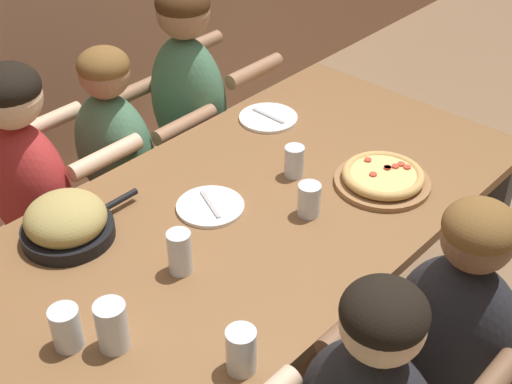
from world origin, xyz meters
The scene contains 15 objects.
ground_plane centered at (0.00, 0.00, 0.00)m, with size 18.00×18.00×0.00m, color #896B4C.
dining_table centered at (0.00, 0.00, 0.70)m, with size 1.86×0.98×0.79m.
pizza_board_main centered at (0.36, -0.23, 0.82)m, with size 0.31×0.31×0.05m.
skillet_bowl centered at (-0.49, 0.30, 0.85)m, with size 0.39×0.27×0.14m.
empty_plate_a centered at (0.43, 0.33, 0.80)m, with size 0.22×0.22×0.02m.
empty_plate_b centered at (-0.11, 0.09, 0.80)m, with size 0.21×0.21×0.02m.
drinking_glass_a centered at (0.08, -0.15, 0.84)m, with size 0.07×0.07×0.11m.
drinking_glass_b centered at (-0.50, -0.41, 0.84)m, with size 0.07×0.07×0.12m.
drinking_glass_c centered at (-0.36, -0.05, 0.86)m, with size 0.07×0.07×0.13m.
drinking_glass_d centered at (-0.66, -0.13, 0.85)m, with size 0.08×0.08×0.13m.
drinking_glass_e centered at (0.21, 0.02, 0.84)m, with size 0.06×0.06×0.11m.
drinking_glass_f centered at (-0.73, -0.05, 0.85)m, with size 0.07×0.07×0.12m.
diner_far_midright centered at (0.38, 0.71, 0.57)m, with size 0.51×0.40×1.23m.
diner_far_midleft centered at (-0.37, 0.71, 0.55)m, with size 0.51×0.40×1.17m.
diner_far_center centered at (0.00, 0.71, 0.50)m, with size 0.51×0.40×1.10m.
Camera 1 is at (-1.31, -1.20, 2.12)m, focal length 50.00 mm.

